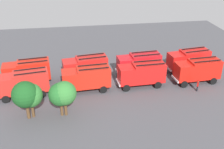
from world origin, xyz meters
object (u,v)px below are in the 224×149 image
at_px(fire_truck_4, 198,70).
at_px(tree_3, 25,95).
at_px(tree_1, 60,94).
at_px(fire_truck_6, 87,78).
at_px(fire_truck_5, 142,73).
at_px(firefighter_2, 198,85).
at_px(fire_truck_2, 85,67).
at_px(firefighter_0, 136,60).
at_px(fire_truck_7, 24,82).
at_px(tree_0, 64,93).
at_px(traffic_cone_0, 29,76).
at_px(fire_truck_0, 189,59).
at_px(fire_truck_3, 27,71).
at_px(fire_truck_1, 139,63).
at_px(tree_2, 30,95).
at_px(firefighter_3, 181,62).

bearing_deg(fire_truck_4, tree_3, 9.76).
bearing_deg(tree_1, fire_truck_6, -122.05).
distance_m(fire_truck_5, firefighter_2, 8.44).
xyz_separation_m(fire_truck_2, fire_truck_6, (0.10, 3.89, 0.00)).
distance_m(firefighter_0, tree_3, 21.90).
height_order(fire_truck_7, tree_1, tree_1).
xyz_separation_m(tree_0, traffic_cone_0, (5.90, -11.36, -2.85)).
bearing_deg(fire_truck_0, firefighter_2, 72.03).
height_order(fire_truck_0, firefighter_0, fire_truck_0).
bearing_deg(fire_truck_7, fire_truck_3, -97.90).
xyz_separation_m(fire_truck_0, fire_truck_2, (17.42, 0.13, 0.00)).
distance_m(firefighter_0, tree_1, 18.77).
xyz_separation_m(fire_truck_2, traffic_cone_0, (9.14, -1.63, -1.80)).
height_order(fire_truck_0, tree_3, tree_3).
bearing_deg(fire_truck_1, fire_truck_3, -4.14).
bearing_deg(fire_truck_1, tree_2, 25.99).
bearing_deg(tree_1, fire_truck_5, -153.58).
bearing_deg(firefighter_2, tree_2, 39.54).
xyz_separation_m(fire_truck_4, fire_truck_7, (26.18, 0.09, 0.00)).
bearing_deg(firefighter_3, fire_truck_5, 3.90).
bearing_deg(fire_truck_5, firefighter_3, -148.25).
height_order(fire_truck_0, tree_0, tree_0).
bearing_deg(firefighter_2, firefighter_0, -23.46).
distance_m(fire_truck_1, fire_truck_3, 17.76).
xyz_separation_m(fire_truck_3, firefighter_0, (-18.19, -3.86, -1.17)).
bearing_deg(fire_truck_6, fire_truck_0, -170.72).
relative_size(fire_truck_2, tree_1, 1.63).
bearing_deg(firefighter_3, fire_truck_6, -10.51).
distance_m(fire_truck_0, firefighter_0, 9.06).
distance_m(fire_truck_0, firefighter_2, 6.91).
relative_size(firefighter_0, tree_3, 0.34).
bearing_deg(fire_truck_0, fire_truck_4, 79.49).
distance_m(fire_truck_0, fire_truck_5, 9.91).
bearing_deg(tree_2, fire_truck_4, -167.16).
bearing_deg(firefighter_2, fire_truck_0, -68.26).
distance_m(fire_truck_2, fire_truck_7, 9.83).
xyz_separation_m(fire_truck_0, fire_truck_3, (26.42, 0.26, 0.00)).
xyz_separation_m(fire_truck_3, fire_truck_7, (-0.01, 3.85, 0.00)).
relative_size(fire_truck_2, tree_3, 1.45).
bearing_deg(tree_1, firefighter_3, -150.35).
relative_size(fire_truck_6, firefighter_3, 4.53).
xyz_separation_m(fire_truck_7, tree_0, (-5.76, 5.75, 1.05)).
xyz_separation_m(firefighter_2, traffic_cone_0, (25.29, -8.19, -0.64)).
bearing_deg(fire_truck_4, traffic_cone_0, -15.17).
distance_m(firefighter_2, firefighter_3, 8.76).
relative_size(fire_truck_6, traffic_cone_0, 10.40).
distance_m(fire_truck_4, tree_1, 21.74).
height_order(fire_truck_2, tree_2, tree_2).
height_order(fire_truck_0, firefighter_3, fire_truck_0).
xyz_separation_m(firefighter_2, tree_1, (19.89, 3.14, 2.09)).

